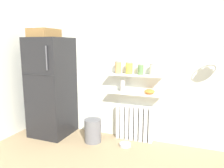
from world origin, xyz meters
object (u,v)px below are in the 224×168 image
(shelf_bowl, at_px, (149,92))
(trash_bin, at_px, (93,131))
(storage_jar_0, at_px, (118,67))
(vase, at_px, (123,86))
(refrigerator, at_px, (51,85))
(storage_jar_1, at_px, (129,68))
(storage_jar_2, at_px, (141,69))
(pet_food_bowl, at_px, (125,145))
(radiator, at_px, (134,123))
(storage_jar_3, at_px, (153,70))

(shelf_bowl, xyz_separation_m, trash_bin, (-0.91, -0.32, -0.71))
(storage_jar_0, xyz_separation_m, vase, (0.09, 0.00, -0.32))
(refrigerator, height_order, vase, refrigerator)
(storage_jar_1, bearing_deg, shelf_bowl, 0.00)
(vase, bearing_deg, storage_jar_2, 0.00)
(pet_food_bowl, bearing_deg, storage_jar_2, 58.67)
(radiator, relative_size, shelf_bowl, 3.68)
(radiator, distance_m, storage_jar_2, 0.97)
(radiator, bearing_deg, trash_bin, -151.68)
(radiator, bearing_deg, storage_jar_0, -174.33)
(storage_jar_1, distance_m, vase, 0.34)
(shelf_bowl, bearing_deg, vase, 180.00)
(radiator, height_order, vase, vase)
(storage_jar_0, distance_m, storage_jar_2, 0.40)
(trash_bin, bearing_deg, storage_jar_0, 42.66)
(radiator, height_order, storage_jar_2, storage_jar_2)
(storage_jar_0, distance_m, trash_bin, 1.19)
(shelf_bowl, distance_m, trash_bin, 1.19)
(radiator, relative_size, storage_jar_3, 3.44)
(shelf_bowl, distance_m, pet_food_bowl, 0.98)
(storage_jar_3, height_order, vase, storage_jar_3)
(vase, height_order, trash_bin, vase)
(storage_jar_0, height_order, shelf_bowl, storage_jar_0)
(shelf_bowl, height_order, pet_food_bowl, shelf_bowl)
(refrigerator, xyz_separation_m, pet_food_bowl, (1.46, -0.03, -0.91))
(storage_jar_2, relative_size, trash_bin, 0.45)
(storage_jar_1, height_order, trash_bin, storage_jar_1)
(storage_jar_0, distance_m, vase, 0.33)
(storage_jar_0, bearing_deg, refrigerator, -168.52)
(shelf_bowl, xyz_separation_m, pet_food_bowl, (-0.33, -0.28, -0.88))
(pet_food_bowl, bearing_deg, trash_bin, -175.76)
(vase, height_order, shelf_bowl, vase)
(radiator, height_order, storage_jar_3, storage_jar_3)
(storage_jar_0, relative_size, storage_jar_3, 1.13)
(storage_jar_1, xyz_separation_m, trash_bin, (-0.55, -0.32, -1.09))
(refrigerator, xyz_separation_m, storage_jar_3, (1.83, 0.25, 0.34))
(storage_jar_0, height_order, storage_jar_1, storage_jar_0)
(storage_jar_0, xyz_separation_m, storage_jar_2, (0.40, 0.00, -0.02))
(storage_jar_2, distance_m, shelf_bowl, 0.40)
(trash_bin, bearing_deg, storage_jar_2, 23.09)
(storage_jar_1, xyz_separation_m, shelf_bowl, (0.36, 0.00, -0.38))
(radiator, height_order, trash_bin, radiator)
(storage_jar_1, bearing_deg, storage_jar_3, 0.00)
(storage_jar_0, relative_size, vase, 1.01)
(storage_jar_2, distance_m, trash_bin, 1.35)
(storage_jar_0, bearing_deg, storage_jar_1, 0.00)
(vase, distance_m, shelf_bowl, 0.48)
(refrigerator, distance_m, trash_bin, 1.15)
(storage_jar_1, xyz_separation_m, storage_jar_3, (0.40, 0.00, -0.01))
(refrigerator, bearing_deg, storage_jar_2, 8.70)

